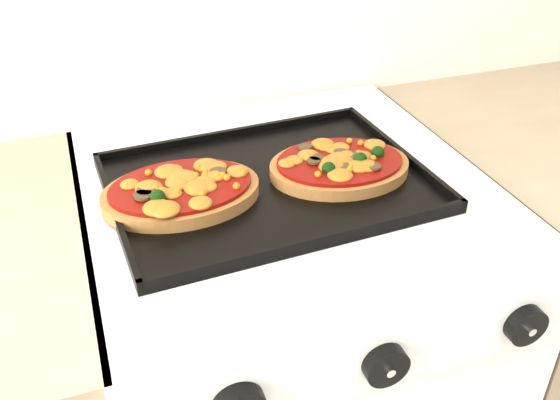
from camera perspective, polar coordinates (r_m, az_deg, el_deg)
name	(u,v)px	position (r m, az deg, el deg)	size (l,w,h in m)	color
stove	(284,387)	(1.23, 0.38, -16.70)	(0.60, 0.60, 0.91)	white
control_panel	(378,353)	(0.75, 8.94, -13.63)	(0.60, 0.02, 0.09)	white
knob_center	(386,365)	(0.73, 9.64, -14.68)	(0.05, 0.05, 0.02)	black
knob_right	(526,325)	(0.82, 21.54, -10.61)	(0.05, 0.05, 0.02)	black
baking_tray	(268,181)	(0.91, -1.06, 1.71)	(0.45, 0.33, 0.02)	black
pizza_left	(181,190)	(0.87, -9.05, 0.94)	(0.22, 0.16, 0.03)	olive
pizza_right	(339,164)	(0.93, 5.45, 3.26)	(0.21, 0.16, 0.03)	olive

